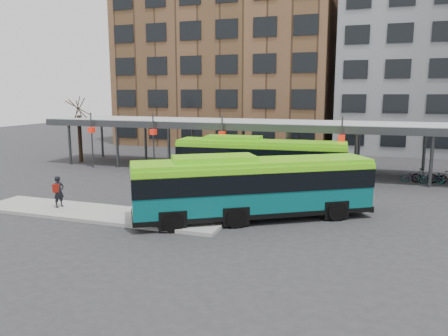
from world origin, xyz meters
TOP-DOWN VIEW (x-y plane):
  - ground at (0.00, 0.00)m, footprint 120.00×120.00m
  - boarding_island at (-5.50, -3.00)m, footprint 14.00×3.00m
  - canopy at (-0.06, 12.87)m, footprint 40.00×6.53m
  - tree at (-18.00, 12.00)m, footprint 1.64×1.64m
  - building_brick at (-10.00, 32.00)m, footprint 26.00×14.00m
  - bus_front at (2.43, -1.09)m, footprint 11.78×8.78m
  - bus_rear at (0.40, 8.26)m, footprint 12.33×3.45m
  - pedestrian at (-8.18, -2.91)m, footprint 0.55×0.72m
  - bike_rack at (12.36, 11.90)m, footprint 4.15×1.09m

SIDE VIEW (x-z plane):
  - ground at x=0.00m, z-range 0.00..0.00m
  - boarding_island at x=-5.50m, z-range 0.00..0.18m
  - bike_rack at x=12.36m, z-range -0.06..0.99m
  - pedestrian at x=-8.18m, z-range 0.19..1.95m
  - bus_rear at x=0.40m, z-range 0.07..3.43m
  - bus_front at x=2.43m, z-range 0.07..3.46m
  - tree at x=-18.00m, z-range -0.36..5.23m
  - canopy at x=-0.06m, z-range 1.51..6.31m
  - building_brick at x=-10.00m, z-range 0.00..22.00m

